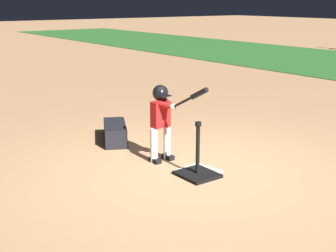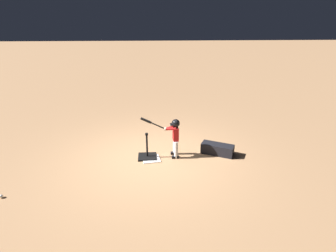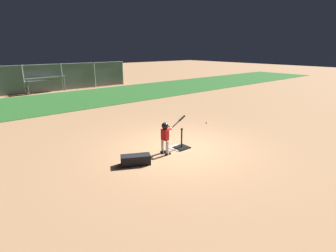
{
  "view_description": "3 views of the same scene",
  "coord_description": "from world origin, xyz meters",
  "views": [
    {
      "loc": [
        4.2,
        -3.54,
        2.09
      ],
      "look_at": [
        -0.38,
        -0.17,
        0.55
      ],
      "focal_mm": 50.0,
      "sensor_mm": 36.0,
      "label": 1
    },
    {
      "loc": [
        -0.05,
        6.0,
        3.29
      ],
      "look_at": [
        -0.47,
        -0.15,
        0.83
      ],
      "focal_mm": 28.0,
      "sensor_mm": 36.0,
      "label": 2
    },
    {
      "loc": [
        -5.52,
        -6.01,
        3.22
      ],
      "look_at": [
        -0.51,
        -0.06,
        0.89
      ],
      "focal_mm": 28.0,
      "sensor_mm": 36.0,
      "label": 3
    }
  ],
  "objects": [
    {
      "name": "home_plate",
      "position": [
        -0.02,
        0.04,
        0.01
      ],
      "size": [
        0.5,
        0.5,
        0.02
      ],
      "primitive_type": "cube",
      "rotation": [
        0.0,
        0.0,
        0.14
      ],
      "color": "white",
      "rests_on": "ground_plane"
    },
    {
      "name": "equipment_bag",
      "position": [
        -1.79,
        -0.13,
        0.14
      ],
      "size": [
        0.89,
        0.67,
        0.28
      ],
      "primitive_type": "cube",
      "rotation": [
        0.0,
        0.0,
        -0.48
      ],
      "color": "black",
      "rests_on": "ground_plane"
    },
    {
      "name": "batter_child",
      "position": [
        -0.62,
        -0.08,
        0.65
      ],
      "size": [
        0.99,
        0.32,
        1.12
      ],
      "color": "silver",
      "rests_on": "ground_plane"
    },
    {
      "name": "batting_tee",
      "position": [
        0.08,
        -0.06,
        0.08
      ],
      "size": [
        0.47,
        0.43,
        0.69
      ],
      "color": "black",
      "rests_on": "ground_plane"
    },
    {
      "name": "ground_plane",
      "position": [
        0.0,
        0.0,
        0.0
      ],
      "size": [
        90.0,
        90.0,
        0.0
      ],
      "primitive_type": "plane",
      "color": "#AD7F56"
    }
  ]
}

